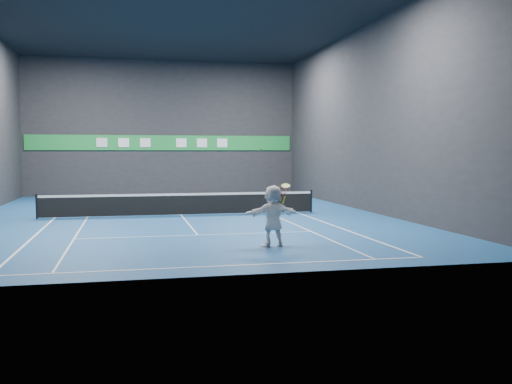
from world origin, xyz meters
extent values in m
plane|color=navy|center=(0.00, 0.00, 0.00)|extent=(26.00, 26.00, 0.00)
plane|color=black|center=(0.00, 0.00, 9.00)|extent=(26.00, 26.00, 0.00)
cube|color=#252528|center=(0.00, 13.00, 4.50)|extent=(18.00, 0.10, 9.00)
cube|color=#252528|center=(0.00, -13.00, 4.50)|extent=(18.00, 0.10, 9.00)
cube|color=#252528|center=(9.00, 0.00, 4.50)|extent=(0.10, 26.00, 9.00)
cube|color=white|center=(0.00, -11.89, 0.00)|extent=(10.98, 0.08, 0.01)
cube|color=white|center=(0.00, 11.89, 0.00)|extent=(10.98, 0.08, 0.01)
cube|color=white|center=(-5.49, 0.00, 0.00)|extent=(0.08, 23.78, 0.01)
cube|color=white|center=(5.49, 0.00, 0.00)|extent=(0.08, 23.78, 0.01)
cube|color=white|center=(-4.11, 0.00, 0.00)|extent=(0.06, 23.78, 0.01)
cube|color=white|center=(4.11, 0.00, 0.00)|extent=(0.06, 23.78, 0.01)
cube|color=white|center=(0.00, -6.40, 0.00)|extent=(8.23, 0.06, 0.01)
cube|color=white|center=(0.00, 6.40, 0.00)|extent=(8.23, 0.06, 0.01)
cube|color=white|center=(0.00, 0.00, 0.00)|extent=(0.06, 12.80, 0.01)
imported|color=white|center=(1.96, -9.21, 0.94)|extent=(1.82, 0.91, 1.87)
sphere|color=#BCE325|center=(1.59, -9.25, 2.96)|extent=(0.07, 0.07, 0.07)
cylinder|color=black|center=(-6.20, 0.00, 0.54)|extent=(0.10, 0.10, 1.07)
cylinder|color=black|center=(6.20, 0.00, 0.54)|extent=(0.10, 0.10, 1.07)
cube|color=black|center=(0.00, 0.00, 0.47)|extent=(12.40, 0.03, 0.86)
cube|color=white|center=(0.00, 0.00, 0.95)|extent=(12.40, 0.04, 0.10)
cube|color=#1F8F3B|center=(0.00, 12.94, 3.50)|extent=(17.64, 0.06, 1.00)
cube|color=silver|center=(-4.00, 12.88, 3.50)|extent=(0.70, 0.04, 0.60)
cube|color=white|center=(-2.60, 12.88, 3.50)|extent=(0.70, 0.04, 0.60)
cube|color=white|center=(-1.20, 12.88, 3.50)|extent=(0.70, 0.04, 0.60)
cube|color=white|center=(1.20, 12.88, 3.50)|extent=(0.70, 0.04, 0.60)
cube|color=white|center=(2.60, 12.88, 3.50)|extent=(0.70, 0.04, 0.60)
cube|color=white|center=(4.00, 12.88, 3.50)|extent=(0.70, 0.04, 0.60)
torus|color=#AD1412|center=(2.27, -9.16, 1.70)|extent=(0.42, 0.36, 0.27)
cylinder|color=#C8E751|center=(2.38, -9.16, 1.85)|extent=(0.33, 0.29, 0.16)
cylinder|color=#B0121D|center=(2.26, -9.16, 1.53)|extent=(0.07, 0.08, 0.18)
cylinder|color=#FFF50D|center=(2.32, -9.18, 1.41)|extent=(0.09, 0.15, 0.25)
camera|label=1|loc=(-2.30, -25.93, 2.87)|focal=40.00mm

